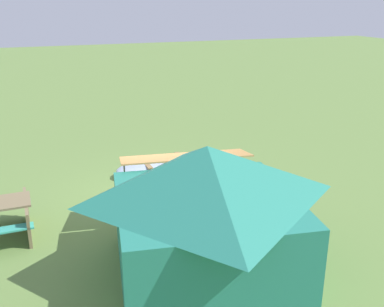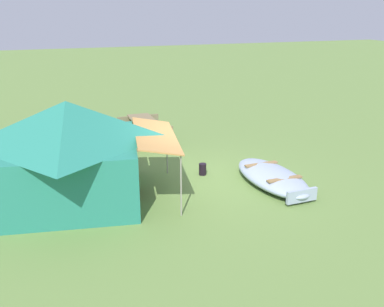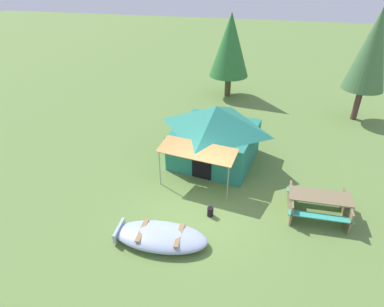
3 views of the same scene
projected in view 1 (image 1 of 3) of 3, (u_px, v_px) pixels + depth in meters
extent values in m
plane|color=olive|center=(155.00, 199.00, 10.93)|extent=(80.00, 80.00, 0.00)
ellipsoid|color=#9BAAC3|center=(164.00, 166.00, 12.54)|extent=(2.83, 1.36, 0.40)
ellipsoid|color=#363B44|center=(164.00, 164.00, 12.53)|extent=(2.60, 1.20, 0.15)
cube|color=olive|center=(145.00, 163.00, 12.28)|extent=(0.18, 0.95, 0.04)
cube|color=olive|center=(183.00, 158.00, 12.69)|extent=(0.18, 0.95, 0.04)
cube|color=#9BAAC3|center=(205.00, 159.00, 13.01)|extent=(0.11, 0.80, 0.31)
cube|color=#267E6A|center=(206.00, 235.00, 7.81)|extent=(3.46, 3.40, 1.45)
pyramid|color=#267E6A|center=(207.00, 172.00, 7.42)|extent=(3.74, 3.68, 0.92)
cube|color=black|center=(190.00, 205.00, 9.23)|extent=(0.75, 0.15, 1.16)
cube|color=#C38A47|center=(185.00, 157.00, 9.37)|extent=(2.85, 1.39, 0.20)
cylinder|color=gray|center=(125.00, 189.00, 9.78)|extent=(0.04, 0.04, 1.38)
cylinder|color=gray|center=(236.00, 180.00, 10.26)|extent=(0.04, 0.04, 1.38)
cube|color=olive|center=(28.00, 216.00, 9.25)|extent=(0.08, 1.45, 0.74)
cube|color=#3262B7|center=(164.00, 235.00, 8.89)|extent=(0.65, 0.62, 0.36)
cylinder|color=black|center=(135.00, 193.00, 10.87)|extent=(0.24, 0.24, 0.32)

